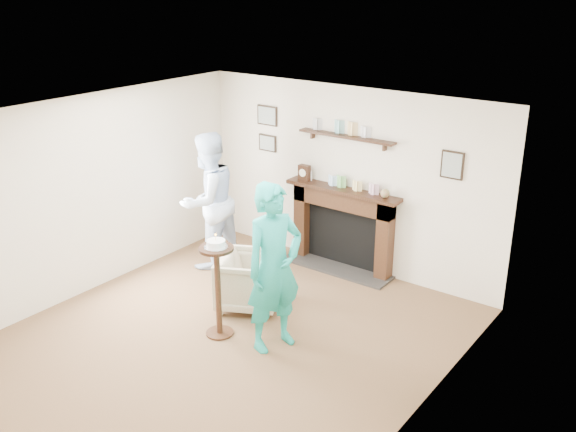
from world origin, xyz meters
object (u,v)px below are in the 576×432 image
Objects in this scene: armchair at (250,305)px; man at (211,264)px; pedestal_table at (217,274)px; woman at (275,344)px.

armchair is 0.39× the size of man.
pedestal_table reaches higher than armchair.
man is 2.30m from woman.
man reaches higher than woman.
pedestal_table is (1.36, -1.33, 0.76)m from man.
man is 1.01× the size of woman.
pedestal_table is (-0.64, -0.19, 0.76)m from woman.
pedestal_table is at bearing 164.45° from armchair.
armchair is 0.94m from woman.
pedestal_table is at bearing 124.73° from woman.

